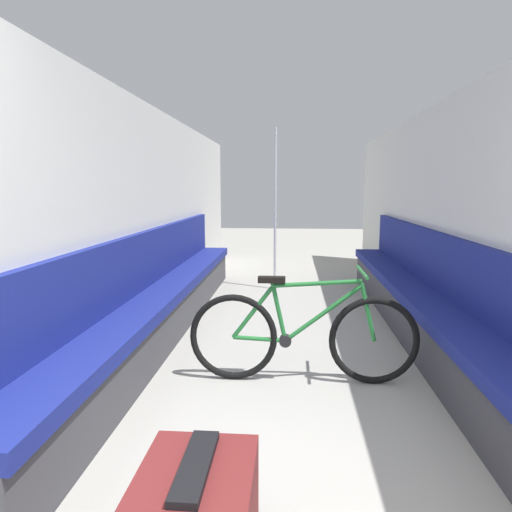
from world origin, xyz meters
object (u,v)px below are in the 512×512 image
object	(u,v)px
bicycle	(303,336)
grab_pole_near	(275,212)
bench_seat_row_left	(163,301)
bench_seat_row_right	(422,306)

from	to	relation	value
bicycle	grab_pole_near	size ratio (longest dim) A/B	0.75
bench_seat_row_left	bicycle	distance (m)	1.68
bench_seat_row_left	grab_pole_near	xyz separation A→B (m)	(1.02, 2.13, 0.76)
bench_seat_row_right	grab_pole_near	bearing A→B (deg)	124.63
grab_pole_near	bench_seat_row_left	bearing A→B (deg)	-115.71
bench_seat_row_left	bench_seat_row_right	bearing A→B (deg)	0.00
bench_seat_row_left	bench_seat_row_right	world-z (taller)	same
bench_seat_row_left	bicycle	world-z (taller)	bench_seat_row_left
grab_pole_near	bicycle	bearing A→B (deg)	-84.11
bicycle	grab_pole_near	bearing A→B (deg)	93.05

